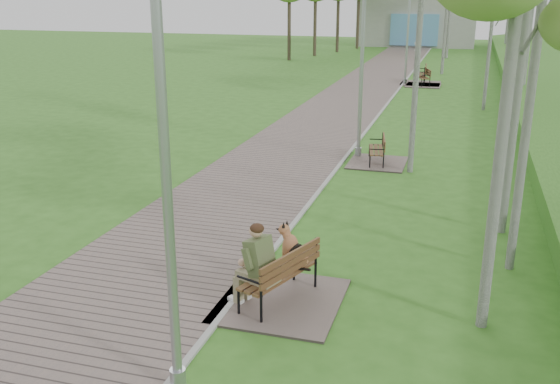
# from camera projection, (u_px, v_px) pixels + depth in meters

# --- Properties ---
(ground) EXTENTS (120.00, 120.00, 0.00)m
(ground) POSITION_uv_depth(u_px,v_px,m) (203.00, 342.00, 8.80)
(ground) COLOR #33671E
(ground) RESTS_ON ground
(walkway) EXTENTS (3.50, 67.00, 0.04)m
(walkway) POSITION_uv_depth(u_px,v_px,m) (354.00, 97.00, 28.86)
(walkway) COLOR #6F5F5A
(walkway) RESTS_ON ground
(kerb) EXTENTS (0.10, 67.00, 0.05)m
(kerb) POSITION_uv_depth(u_px,v_px,m) (392.00, 98.00, 28.38)
(kerb) COLOR #999993
(kerb) RESTS_ON ground
(building_north) EXTENTS (10.00, 5.20, 4.00)m
(building_north) POSITION_uv_depth(u_px,v_px,m) (417.00, 22.00, 55.03)
(building_north) COLOR #9E9E99
(building_north) RESTS_ON ground
(bench_main) EXTENTS (1.86, 2.07, 1.62)m
(bench_main) POSITION_uv_depth(u_px,v_px,m) (275.00, 276.00, 9.76)
(bench_main) COLOR #6F5F5A
(bench_main) RESTS_ON ground
(bench_second) EXTENTS (1.58, 1.76, 0.97)m
(bench_second) POSITION_uv_depth(u_px,v_px,m) (376.00, 157.00, 17.79)
(bench_second) COLOR #6F5F5A
(bench_second) RESTS_ON ground
(bench_third) EXTENTS (1.75, 1.94, 1.07)m
(bench_third) POSITION_uv_depth(u_px,v_px,m) (423.00, 82.00, 32.26)
(bench_third) COLOR #6F5F5A
(bench_third) RESTS_ON ground
(bench_far) EXTENTS (2.01, 2.24, 1.24)m
(bench_far) POSITION_uv_depth(u_px,v_px,m) (420.00, 79.00, 32.87)
(bench_far) COLOR #6F5F5A
(bench_far) RESTS_ON ground
(lamp_post_near) EXTENTS (0.20, 0.20, 5.14)m
(lamp_post_near) POSITION_uv_depth(u_px,v_px,m) (168.00, 208.00, 7.00)
(lamp_post_near) COLOR #9C9EA3
(lamp_post_near) RESTS_ON ground
(lamp_post_second) EXTENTS (0.19, 0.19, 4.80)m
(lamp_post_second) POSITION_uv_depth(u_px,v_px,m) (361.00, 81.00, 17.87)
(lamp_post_second) COLOR #9C9EA3
(lamp_post_second) RESTS_ON ground
(lamp_post_third) EXTENTS (0.19, 0.19, 4.91)m
(lamp_post_third) POSITION_uv_depth(u_px,v_px,m) (407.00, 40.00, 32.07)
(lamp_post_third) COLOR #9C9EA3
(lamp_post_third) RESTS_ON ground
(lamp_post_far) EXTENTS (0.20, 0.20, 5.05)m
(lamp_post_far) POSITION_uv_depth(u_px,v_px,m) (438.00, 20.00, 52.28)
(lamp_post_far) COLOR #9C9EA3
(lamp_post_far) RESTS_ON ground
(pedestrian_near) EXTENTS (0.64, 0.51, 1.53)m
(pedestrian_near) POSITION_uv_depth(u_px,v_px,m) (418.00, 47.00, 45.44)
(pedestrian_near) COLOR white
(pedestrian_near) RESTS_ON ground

